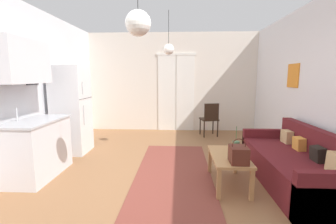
% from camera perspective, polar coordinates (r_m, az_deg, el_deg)
% --- Properties ---
extents(ground_plane, '(5.31, 7.71, 0.10)m').
position_cam_1_polar(ground_plane, '(3.51, -0.95, -18.24)').
color(ground_plane, '#8E603D').
extents(wall_back, '(4.91, 0.13, 2.76)m').
position_cam_1_polar(wall_back, '(6.73, 1.04, 7.16)').
color(wall_back, silver).
rests_on(wall_back, ground_plane).
extents(area_rug, '(1.18, 3.21, 0.01)m').
position_cam_1_polar(area_rug, '(3.74, 1.30, -15.51)').
color(area_rug, brown).
rests_on(area_rug, ground_plane).
extents(couch, '(0.86, 2.06, 0.79)m').
position_cam_1_polar(couch, '(3.93, 28.90, -11.34)').
color(couch, '#5B191E').
rests_on(couch, ground_plane).
extents(coffee_table, '(0.49, 0.94, 0.44)m').
position_cam_1_polar(coffee_table, '(3.48, 14.57, -11.07)').
color(coffee_table, '#B27F4C').
rests_on(coffee_table, ground_plane).
extents(bamboo_vase, '(0.10, 0.10, 0.40)m').
position_cam_1_polar(bamboo_vase, '(3.53, 16.19, -8.26)').
color(bamboo_vase, '#47704C').
rests_on(bamboo_vase, coffee_table).
extents(handbag, '(0.22, 0.27, 0.32)m').
position_cam_1_polar(handbag, '(3.17, 16.81, -9.87)').
color(handbag, '#512319').
rests_on(handbag, coffee_table).
extents(refrigerator, '(0.64, 0.64, 1.75)m').
position_cam_1_polar(refrigerator, '(5.10, -22.44, 0.48)').
color(refrigerator, white).
rests_on(refrigerator, ground_plane).
extents(kitchen_counter, '(0.58, 1.10, 2.08)m').
position_cam_1_polar(kitchen_counter, '(4.09, -29.95, -2.84)').
color(kitchen_counter, silver).
rests_on(kitchen_counter, ground_plane).
extents(accent_chair, '(0.49, 0.48, 0.87)m').
position_cam_1_polar(accent_chair, '(6.13, 10.17, -1.36)').
color(accent_chair, black).
rests_on(accent_chair, ground_plane).
extents(pendant_lamp_near, '(0.29, 0.29, 0.78)m').
position_cam_1_polar(pendant_lamp_near, '(2.80, -7.29, 20.68)').
color(pendant_lamp_near, black).
extents(pendant_lamp_far, '(0.20, 0.20, 0.81)m').
position_cam_1_polar(pendant_lamp_far, '(4.58, 0.16, 15.06)').
color(pendant_lamp_far, black).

